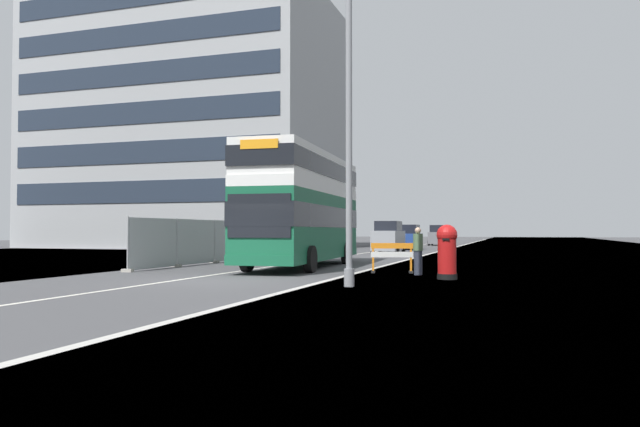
# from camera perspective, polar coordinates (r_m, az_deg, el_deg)

# --- Properties ---
(ground) EXTENTS (140.00, 280.00, 0.10)m
(ground) POSITION_cam_1_polar(r_m,az_deg,el_deg) (18.94, -7.88, -6.43)
(ground) COLOR #424244
(double_decker_bus) EXTENTS (3.23, 11.09, 4.80)m
(double_decker_bus) POSITION_cam_1_polar(r_m,az_deg,el_deg) (25.99, -1.59, 0.61)
(double_decker_bus) COLOR #145638
(double_decker_bus) RESTS_ON ground
(lamppost_foreground) EXTENTS (0.29, 0.70, 8.56)m
(lamppost_foreground) POSITION_cam_1_polar(r_m,az_deg,el_deg) (17.06, 2.72, 6.82)
(lamppost_foreground) COLOR gray
(lamppost_foreground) RESTS_ON ground
(red_pillar_postbox) EXTENTS (0.66, 0.66, 1.74)m
(red_pillar_postbox) POSITION_cam_1_polar(r_m,az_deg,el_deg) (19.84, 11.78, -3.29)
(red_pillar_postbox) COLOR black
(red_pillar_postbox) RESTS_ON ground
(roadworks_barrier) EXTENTS (1.57, 0.75, 1.09)m
(roadworks_barrier) POSITION_cam_1_polar(r_m,az_deg,el_deg) (22.48, 6.74, -3.83)
(roadworks_barrier) COLOR orange
(roadworks_barrier) RESTS_ON ground
(construction_site_fence) EXTENTS (0.44, 20.60, 2.10)m
(construction_site_fence) POSITION_cam_1_polar(r_m,az_deg,el_deg) (32.69, -7.06, -2.55)
(construction_site_fence) COLOR #A8AAAD
(construction_site_fence) RESTS_ON ground
(car_oncoming_near) EXTENTS (1.90, 3.83, 2.22)m
(car_oncoming_near) POSITION_cam_1_polar(r_m,az_deg,el_deg) (43.00, 6.42, -2.28)
(car_oncoming_near) COLOR gray
(car_oncoming_near) RESTS_ON ground
(car_receding_mid) EXTENTS (1.93, 3.80, 2.04)m
(car_receding_mid) POSITION_cam_1_polar(r_m,az_deg,el_deg) (50.54, 8.26, -2.27)
(car_receding_mid) COLOR navy
(car_receding_mid) RESTS_ON ground
(car_receding_far) EXTENTS (1.93, 4.54, 2.14)m
(car_receding_far) POSITION_cam_1_polar(r_m,az_deg,el_deg) (60.54, 6.79, -2.12)
(car_receding_far) COLOR black
(car_receding_far) RESTS_ON ground
(car_far_side) EXTENTS (1.92, 4.09, 2.14)m
(car_far_side) POSITION_cam_1_polar(r_m,az_deg,el_deg) (65.97, 11.02, -2.06)
(car_far_side) COLOR slate
(car_far_side) RESTS_ON ground
(bare_tree_far_verge_near) EXTENTS (2.14, 2.07, 4.04)m
(bare_tree_far_verge_near) POSITION_cam_1_polar(r_m,az_deg,el_deg) (59.50, -3.90, -1.22)
(bare_tree_far_verge_near) COLOR #4C3D2D
(bare_tree_far_verge_near) RESTS_ON ground
(bare_tree_far_verge_mid) EXTENTS (2.78, 2.75, 5.44)m
(bare_tree_far_verge_mid) POSITION_cam_1_polar(r_m,az_deg,el_deg) (68.86, 1.46, -0.73)
(bare_tree_far_verge_mid) COLOR #4C3D2D
(bare_tree_far_verge_mid) RESTS_ON ground
(bare_tree_far_verge_far) EXTENTS (2.24, 3.05, 4.94)m
(bare_tree_far_verge_far) POSITION_cam_1_polar(r_m,az_deg,el_deg) (66.05, 0.13, -1.02)
(bare_tree_far_verge_far) COLOR #4C3D2D
(bare_tree_far_verge_far) RESTS_ON ground
(pedestrian_at_kerb) EXTENTS (0.34, 0.34, 1.66)m
(pedestrian_at_kerb) POSITION_cam_1_polar(r_m,az_deg,el_deg) (21.56, 9.15, -3.49)
(pedestrian_at_kerb) COLOR #2D3342
(pedestrian_at_kerb) RESTS_ON ground
(backdrop_office_block) EXTENTS (26.96, 17.52, 23.16)m
(backdrop_office_block) POSITION_cam_1_polar(r_m,az_deg,el_deg) (61.10, -11.85, 7.87)
(backdrop_office_block) COLOR #9EA0A3
(backdrop_office_block) RESTS_ON ground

